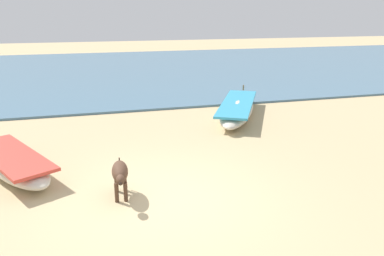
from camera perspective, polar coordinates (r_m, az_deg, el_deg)
name	(u,v)px	position (r m, az deg, el deg)	size (l,w,h in m)	color
ground	(162,199)	(7.36, -4.52, -10.67)	(80.00, 80.00, 0.00)	tan
sea_water	(109,70)	(23.33, -12.43, 8.50)	(60.00, 20.00, 0.08)	slate
fishing_boat_0	(12,163)	(9.22, -25.50, -4.73)	(2.38, 3.37, 0.65)	beige
fishing_boat_1	(237,109)	(12.89, 6.86, 2.92)	(3.02, 4.45, 0.70)	beige
calf_near_dark	(120,173)	(7.33, -10.83, -6.77)	(0.35, 1.07, 0.69)	#4C3323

